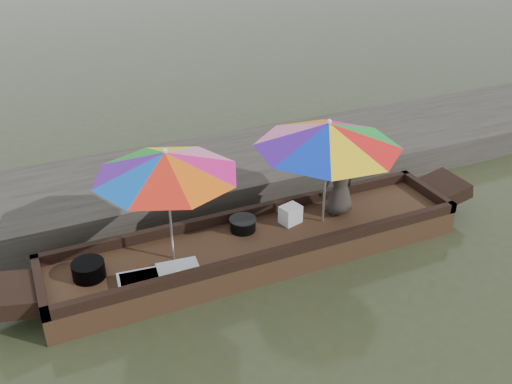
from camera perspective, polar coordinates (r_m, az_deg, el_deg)
name	(u,v)px	position (r m, az deg, el deg)	size (l,w,h in m)	color
water	(259,258)	(8.01, 0.30, -6.60)	(80.00, 80.00, 0.00)	#2C381D
dock	(205,176)	(9.64, -5.15, 1.56)	(22.00, 2.20, 0.50)	#2D2B26
boat_hull	(259,247)	(7.91, 0.30, -5.57)	(5.80, 1.20, 0.35)	#392618
cooking_pot	(89,270)	(7.31, -16.40, -7.48)	(0.40, 0.40, 0.21)	black
tray_crayfish	(140,281)	(7.09, -11.56, -8.68)	(0.52, 0.36, 0.09)	silver
tray_scallop	(178,270)	(7.21, -7.77, -7.69)	(0.52, 0.36, 0.06)	silver
charcoal_grill	(243,225)	(7.92, -1.33, -3.30)	(0.35, 0.35, 0.17)	black
supply_bag	(290,214)	(8.08, 3.46, -2.25)	(0.28, 0.22, 0.26)	silver
vendor	(340,179)	(8.19, 8.42, 1.25)	(0.53, 0.35, 1.09)	#2E2925
umbrella_bow	(169,206)	(7.06, -8.67, -1.41)	(1.79, 1.79, 1.55)	pink
umbrella_stern	(326,173)	(7.84, 7.00, 1.93)	(2.00, 2.00, 1.55)	#E51485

